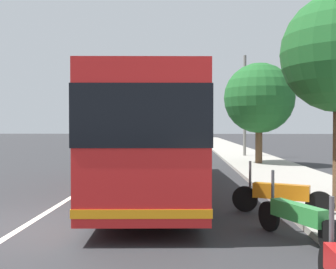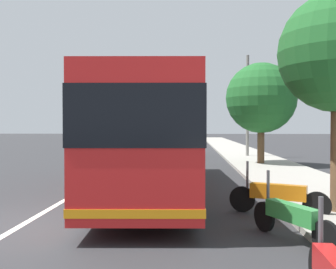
{
  "view_description": "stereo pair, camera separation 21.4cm",
  "coord_description": "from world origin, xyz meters",
  "px_view_note": "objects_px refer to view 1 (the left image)",
  "views": [
    {
      "loc": [
        -8.05,
        -3.41,
        2.11
      ],
      "look_at": [
        6.57,
        -2.76,
        1.82
      ],
      "focal_mm": 41.59,
      "sensor_mm": 36.0,
      "label": 1
    },
    {
      "loc": [
        -8.04,
        -3.62,
        2.11
      ],
      "look_at": [
        6.57,
        -2.76,
        1.82
      ],
      "focal_mm": 41.59,
      "sensor_mm": 36.0,
      "label": 2
    }
  ],
  "objects_px": {
    "motorcycle_nearest_curb": "(280,195)",
    "car_far_distant": "(127,141)",
    "motorcycle_angled": "(297,217)",
    "utility_pole": "(245,107)",
    "roadside_tree_mid_block": "(259,98)",
    "car_behind_bus": "(139,137)",
    "car_side_street": "(175,146)",
    "coach_bus": "(152,133)"
  },
  "relations": [
    {
      "from": "motorcycle_nearest_curb",
      "to": "car_far_distant",
      "type": "xyz_separation_m",
      "value": [
        29.52,
        8.1,
        0.25
      ]
    },
    {
      "from": "motorcycle_nearest_curb",
      "to": "coach_bus",
      "type": "bearing_deg",
      "value": -22.28
    },
    {
      "from": "coach_bus",
      "to": "utility_pole",
      "type": "height_order",
      "value": "utility_pole"
    },
    {
      "from": "motorcycle_angled",
      "to": "car_far_distant",
      "type": "distance_m",
      "value": 32.67
    },
    {
      "from": "motorcycle_angled",
      "to": "car_far_distant",
      "type": "bearing_deg",
      "value": -11.11
    },
    {
      "from": "coach_bus",
      "to": "utility_pole",
      "type": "relative_size",
      "value": 1.8
    },
    {
      "from": "car_behind_bus",
      "to": "utility_pole",
      "type": "xyz_separation_m",
      "value": [
        -26.02,
        -10.43,
        2.78
      ]
    },
    {
      "from": "roadside_tree_mid_block",
      "to": "coach_bus",
      "type": "bearing_deg",
      "value": 148.98
    },
    {
      "from": "motorcycle_angled",
      "to": "utility_pole",
      "type": "bearing_deg",
      "value": -30.94
    },
    {
      "from": "motorcycle_nearest_curb",
      "to": "roadside_tree_mid_block",
      "type": "height_order",
      "value": "roadside_tree_mid_block"
    },
    {
      "from": "car_side_street",
      "to": "motorcycle_angled",
      "type": "bearing_deg",
      "value": -170.74
    },
    {
      "from": "coach_bus",
      "to": "car_behind_bus",
      "type": "xyz_separation_m",
      "value": [
        40.02,
        5.27,
        -1.18
      ]
    },
    {
      "from": "motorcycle_angled",
      "to": "car_far_distant",
      "type": "relative_size",
      "value": 0.52
    },
    {
      "from": "roadside_tree_mid_block",
      "to": "car_far_distant",
      "type": "bearing_deg",
      "value": 29.3
    },
    {
      "from": "coach_bus",
      "to": "car_far_distant",
      "type": "xyz_separation_m",
      "value": [
        26.0,
        4.74,
        -1.17
      ]
    },
    {
      "from": "car_far_distant",
      "to": "roadside_tree_mid_block",
      "type": "height_order",
      "value": "roadside_tree_mid_block"
    },
    {
      "from": "car_far_distant",
      "to": "roadside_tree_mid_block",
      "type": "bearing_deg",
      "value": 27.49
    },
    {
      "from": "roadside_tree_mid_block",
      "to": "utility_pole",
      "type": "relative_size",
      "value": 0.8
    },
    {
      "from": "motorcycle_angled",
      "to": "roadside_tree_mid_block",
      "type": "relative_size",
      "value": 0.38
    },
    {
      "from": "roadside_tree_mid_block",
      "to": "car_side_street",
      "type": "bearing_deg",
      "value": 35.04
    },
    {
      "from": "motorcycle_angled",
      "to": "car_side_street",
      "type": "height_order",
      "value": "car_side_street"
    },
    {
      "from": "motorcycle_angled",
      "to": "roadside_tree_mid_block",
      "type": "bearing_deg",
      "value": -32.94
    },
    {
      "from": "car_side_street",
      "to": "utility_pole",
      "type": "bearing_deg",
      "value": -102.68
    },
    {
      "from": "car_far_distant",
      "to": "utility_pole",
      "type": "distance_m",
      "value": 15.8
    },
    {
      "from": "motorcycle_nearest_curb",
      "to": "car_far_distant",
      "type": "bearing_deg",
      "value": -50.61
    },
    {
      "from": "roadside_tree_mid_block",
      "to": "utility_pole",
      "type": "distance_m",
      "value": 5.54
    },
    {
      "from": "coach_bus",
      "to": "motorcycle_nearest_curb",
      "type": "bearing_deg",
      "value": -139.4
    },
    {
      "from": "car_side_street",
      "to": "coach_bus",
      "type": "bearing_deg",
      "value": -179.61
    },
    {
      "from": "car_far_distant",
      "to": "motorcycle_nearest_curb",
      "type": "bearing_deg",
      "value": 13.54
    },
    {
      "from": "motorcycle_angled",
      "to": "utility_pole",
      "type": "height_order",
      "value": "utility_pole"
    },
    {
      "from": "car_behind_bus",
      "to": "utility_pole",
      "type": "relative_size",
      "value": 0.65
    },
    {
      "from": "motorcycle_nearest_curb",
      "to": "car_behind_bus",
      "type": "relative_size",
      "value": 0.49
    },
    {
      "from": "utility_pole",
      "to": "roadside_tree_mid_block",
      "type": "bearing_deg",
      "value": 179.29
    },
    {
      "from": "motorcycle_angled",
      "to": "car_side_street",
      "type": "relative_size",
      "value": 0.5
    },
    {
      "from": "car_side_street",
      "to": "roadside_tree_mid_block",
      "type": "height_order",
      "value": "roadside_tree_mid_block"
    },
    {
      "from": "motorcycle_angled",
      "to": "motorcycle_nearest_curb",
      "type": "xyz_separation_m",
      "value": [
        2.19,
        -0.23,
        0.02
      ]
    },
    {
      "from": "motorcycle_angled",
      "to": "roadside_tree_mid_block",
      "type": "xyz_separation_m",
      "value": [
        14.17,
        -1.96,
        3.2
      ]
    },
    {
      "from": "roadside_tree_mid_block",
      "to": "utility_pole",
      "type": "height_order",
      "value": "utility_pole"
    },
    {
      "from": "car_side_street",
      "to": "roadside_tree_mid_block",
      "type": "relative_size",
      "value": 0.75
    },
    {
      "from": "car_side_street",
      "to": "utility_pole",
      "type": "relative_size",
      "value": 0.6
    },
    {
      "from": "motorcycle_nearest_curb",
      "to": "utility_pole",
      "type": "distance_m",
      "value": 17.87
    },
    {
      "from": "car_behind_bus",
      "to": "utility_pole",
      "type": "height_order",
      "value": "utility_pole"
    }
  ]
}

